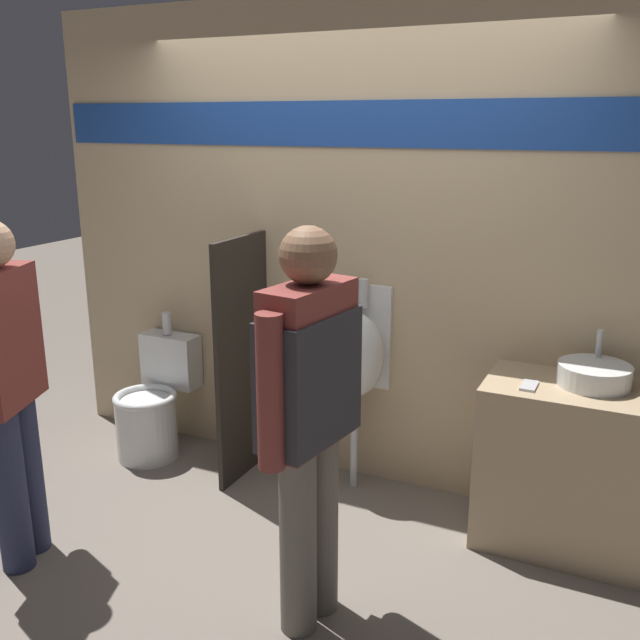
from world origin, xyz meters
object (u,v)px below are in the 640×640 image
sink_basin (594,375)px  person_with_lanyard (6,382)px  urinal_near_counter (356,354)px  person_in_vest (309,405)px  cell_phone (529,386)px  toilet (153,408)px

sink_basin → person_with_lanyard: person_with_lanyard is taller
sink_basin → urinal_near_counter: size_ratio=0.28×
sink_basin → person_in_vest: person_in_vest is taller
person_in_vest → person_with_lanyard: person_in_vest is taller
sink_basin → person_in_vest: (-0.96, -1.09, 0.08)m
cell_phone → person_in_vest: bearing=-126.6°
cell_phone → sink_basin: bearing=29.2°
cell_phone → toilet: size_ratio=0.16×
urinal_near_counter → person_in_vest: (0.28, -1.14, 0.18)m
sink_basin → cell_phone: sink_basin is taller
cell_phone → person_with_lanyard: (-2.13, -1.14, 0.06)m
toilet → cell_phone: bearing=-1.3°
sink_basin → person_in_vest: bearing=-131.6°
sink_basin → cell_phone: size_ratio=2.41×
sink_basin → cell_phone: 0.31m
sink_basin → toilet: (-2.55, -0.10, -0.59)m
urinal_near_counter → toilet: bearing=-173.1°
toilet → person_with_lanyard: size_ratio=0.53×
cell_phone → urinal_near_counter: urinal_near_counter is taller
cell_phone → toilet: (-2.28, 0.05, -0.54)m
urinal_near_counter → toilet: 1.41m
cell_phone → person_with_lanyard: person_with_lanyard is taller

